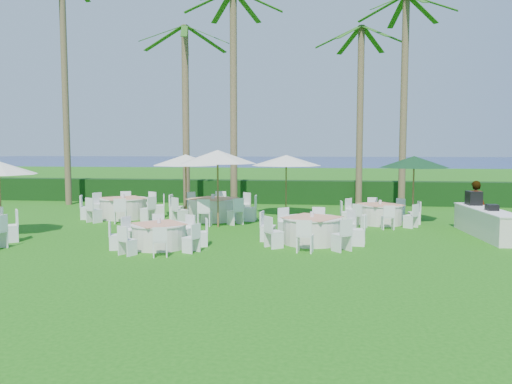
# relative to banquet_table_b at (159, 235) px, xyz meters

# --- Properties ---
(ground) EXTENTS (120.00, 120.00, 0.00)m
(ground) POSITION_rel_banquet_table_b_xyz_m (0.34, 0.10, -0.37)
(ground) COLOR #195D10
(ground) RESTS_ON ground
(hedge) EXTENTS (34.00, 1.00, 1.20)m
(hedge) POSITION_rel_banquet_table_b_xyz_m (0.34, 12.10, 0.23)
(hedge) COLOR black
(hedge) RESTS_ON ground
(ocean) EXTENTS (260.00, 260.00, 0.00)m
(ocean) POSITION_rel_banquet_table_b_xyz_m (0.34, 102.10, -0.37)
(ocean) COLOR #070D4B
(ocean) RESTS_ON ground
(banquet_table_b) EXTENTS (2.74, 2.74, 0.86)m
(banquet_table_b) POSITION_rel_banquet_table_b_xyz_m (0.00, 0.00, 0.00)
(banquet_table_b) COLOR silver
(banquet_table_b) RESTS_ON ground
(banquet_table_c) EXTENTS (3.18, 3.18, 0.96)m
(banquet_table_c) POSITION_rel_banquet_table_b_xyz_m (4.34, 1.28, 0.05)
(banquet_table_c) COLOR silver
(banquet_table_c) RESTS_ON ground
(banquet_table_d) EXTENTS (3.30, 3.30, 1.01)m
(banquet_table_d) POSITION_rel_banquet_table_b_xyz_m (-3.44, 5.70, 0.07)
(banquet_table_d) COLOR silver
(banquet_table_d) RESTS_ON ground
(banquet_table_e) EXTENTS (3.48, 3.48, 1.04)m
(banquet_table_e) POSITION_rel_banquet_table_b_xyz_m (0.33, 5.63, 0.09)
(banquet_table_e) COLOR silver
(banquet_table_e) RESTS_ON ground
(banquet_table_f) EXTENTS (2.99, 2.99, 0.91)m
(banquet_table_f) POSITION_rel_banquet_table_b_xyz_m (6.81, 5.51, 0.03)
(banquet_table_f) COLOR silver
(banquet_table_f) RESTS_ON ground
(umbrella_b) EXTENTS (2.82, 2.82, 2.80)m
(umbrella_b) POSITION_rel_banquet_table_b_xyz_m (0.89, 3.95, 2.18)
(umbrella_b) COLOR brown
(umbrella_b) RESTS_ON ground
(umbrella_c) EXTENTS (2.78, 2.78, 2.61)m
(umbrella_c) POSITION_rel_banquet_table_b_xyz_m (-0.92, 6.18, 2.01)
(umbrella_c) COLOR brown
(umbrella_c) RESTS_ON ground
(umbrella_d) EXTENTS (2.94, 2.94, 2.58)m
(umbrella_d) POSITION_rel_banquet_table_b_xyz_m (3.12, 7.28, 1.98)
(umbrella_d) COLOR brown
(umbrella_d) RESTS_ON ground
(umbrella_green) EXTENTS (2.61, 2.61, 2.57)m
(umbrella_green) POSITION_rel_banquet_table_b_xyz_m (8.07, 5.84, 1.97)
(umbrella_green) COLOR brown
(umbrella_green) RESTS_ON ground
(buffet_table) EXTENTS (1.10, 3.94, 1.38)m
(buffet_table) POSITION_rel_banquet_table_b_xyz_m (9.92, 3.20, 0.11)
(buffet_table) COLOR silver
(buffet_table) RESTS_ON ground
(staff_person) EXTENTS (0.75, 0.62, 1.74)m
(staff_person) POSITION_rel_banquet_table_b_xyz_m (9.94, 4.47, 0.50)
(staff_person) COLOR gray
(staff_person) RESTS_ON ground
(palm_a) EXTENTS (4.20, 4.39, 11.64)m
(palm_a) POSITION_rel_banquet_table_b_xyz_m (-8.19, 10.11, 5.94)
(palm_a) COLOR brown
(palm_a) RESTS_ON ground
(palm_b) EXTENTS (4.31, 4.33, 8.46)m
(palm_b) POSITION_rel_banquet_table_b_xyz_m (-1.66, 8.91, 4.31)
(palm_b) COLOR brown
(palm_b) RESTS_ON ground
(palm_c) EXTENTS (4.40, 4.13, 9.87)m
(palm_c) POSITION_rel_banquet_table_b_xyz_m (0.62, 8.73, 5.03)
(palm_c) COLOR brown
(palm_c) RESTS_ON ground
(palm_d) EXTENTS (4.41, 4.04, 8.74)m
(palm_d) POSITION_rel_banquet_table_b_xyz_m (6.41, 11.21, 4.45)
(palm_d) COLOR brown
(palm_d) RESTS_ON ground
(palm_e) EXTENTS (4.26, 4.36, 9.80)m
(palm_e) POSITION_rel_banquet_table_b_xyz_m (8.31, 10.19, 4.99)
(palm_e) COLOR brown
(palm_e) RESTS_ON ground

